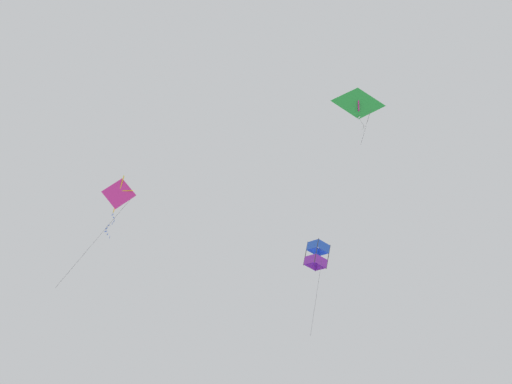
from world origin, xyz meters
The scene contains 3 objects.
kite_box_near_right centered at (6.06, 6.57, 34.85)m, with size 1.91×2.10×7.54m.
kite_delta_near_left centered at (4.30, -6.81, 34.02)m, with size 2.12×0.91×4.35m.
kite_diamond_highest centered at (-8.26, 6.01, 37.54)m, with size 3.19×1.97×9.96m.
Camera 1 is at (-4.07, -21.29, 11.40)m, focal length 37.04 mm.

